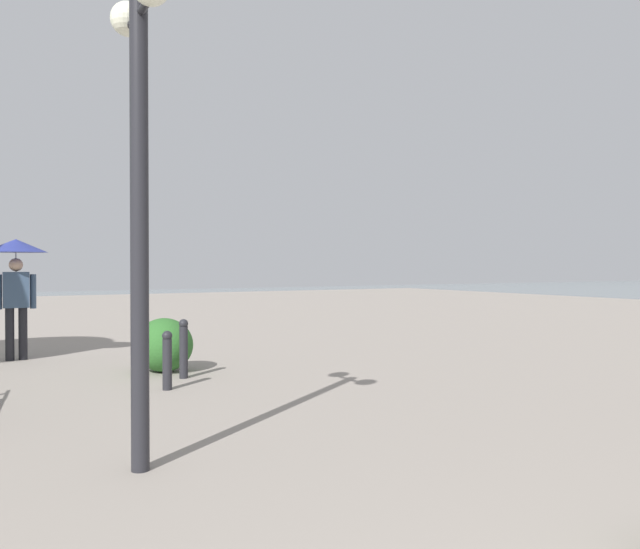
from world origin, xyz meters
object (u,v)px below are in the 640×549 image
object	(u,v)px
bollard_near	(167,359)
pedestrian	(16,265)
bollard_mid	(184,347)
lamppost	(139,145)

from	to	relation	value
bollard_near	pedestrian	bearing A→B (deg)	21.06
pedestrian	bollard_mid	size ratio (longest dim) A/B	2.43
bollard_near	lamppost	bearing A→B (deg)	160.03
bollard_near	bollard_mid	distance (m)	0.83
lamppost	bollard_mid	distance (m)	4.56
bollard_mid	pedestrian	bearing A→B (deg)	31.69
lamppost	bollard_mid	xyz separation A→B (m)	(3.75, -1.55, -2.08)
lamppost	pedestrian	size ratio (longest dim) A/B	1.84
lamppost	bollard_near	xyz separation A→B (m)	(3.04, -1.11, -2.12)
lamppost	pedestrian	world-z (taller)	lamppost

